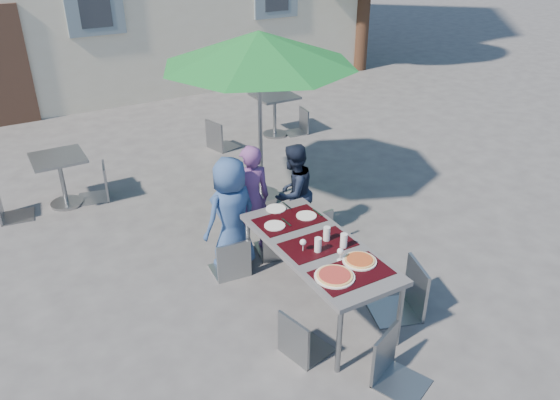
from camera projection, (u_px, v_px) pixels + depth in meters
ground at (297, 309)px, 5.65m from camera, size 90.00×90.00×0.00m
dining_table at (318, 249)px, 5.37m from camera, size 0.80×1.85×0.76m
pizza_near_left at (335, 276)px, 4.85m from camera, size 0.37×0.37×0.03m
pizza_near_right at (360, 260)px, 5.07m from camera, size 0.32×0.32×0.03m
glassware at (328, 241)px, 5.25m from camera, size 0.44×0.42×0.15m
place_settings at (286, 216)px, 5.82m from camera, size 0.66×0.53×0.01m
child_0 at (231, 215)px, 6.03m from camera, size 0.73×0.56×1.35m
child_1 at (250, 199)px, 6.35m from camera, size 0.53×0.39×1.35m
child_2 at (293, 193)px, 6.62m from camera, size 0.69×0.54×1.24m
chair_0 at (230, 236)px, 5.93m from camera, size 0.43×0.43×0.89m
chair_1 at (280, 209)px, 6.24m from camera, size 0.56×0.57×1.06m
chair_2 at (315, 207)px, 6.50m from camera, size 0.43×0.43×0.91m
chair_3 at (301, 312)px, 4.82m from camera, size 0.47×0.46×0.87m
chair_4 at (410, 261)px, 5.33m from camera, size 0.59×0.59×1.05m
chair_5 at (398, 333)px, 4.54m from camera, size 0.53×0.53×0.92m
patio_umbrella at (259, 50)px, 6.81m from camera, size 2.54×2.54×2.35m
cafe_table_0 at (61, 173)px, 7.43m from camera, size 0.68×0.68×0.73m
bg_chair_l_0 at (1, 182)px, 7.07m from camera, size 0.46×0.46×0.91m
bg_chair_r_0 at (95, 162)px, 7.59m from camera, size 0.50×0.49×0.94m
cafe_table_1 at (275, 108)px, 9.79m from camera, size 0.71×0.71×0.76m
bg_chair_l_1 at (218, 117)px, 9.20m from camera, size 0.53×0.53×0.97m
bg_chair_r_1 at (300, 107)px, 9.93m from camera, size 0.42×0.42×0.85m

